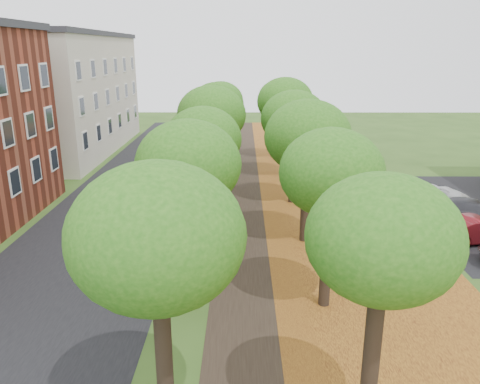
{
  "coord_description": "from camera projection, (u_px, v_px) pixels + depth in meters",
  "views": [
    {
      "loc": [
        -0.38,
        -9.21,
        8.98
      ],
      "look_at": [
        -0.5,
        11.88,
        2.5
      ],
      "focal_mm": 35.0,
      "sensor_mm": 36.0,
      "label": 1
    }
  ],
  "objects": [
    {
      "name": "tree_row_east",
      "position": [
        300.0,
        129.0,
        24.3
      ],
      "size": [
        3.68,
        33.68,
        6.61
      ],
      "color": "black",
      "rests_on": "ground"
    },
    {
      "name": "car_white",
      "position": [
        432.0,
        195.0,
        27.98
      ],
      "size": [
        4.69,
        2.74,
        1.23
      ],
      "primitive_type": "imported",
      "rotation": [
        0.0,
        0.0,
        1.74
      ],
      "color": "silver",
      "rests_on": "ground"
    },
    {
      "name": "building_cream",
      "position": [
        56.0,
        93.0,
        41.55
      ],
      "size": [
        10.3,
        20.3,
        10.4
      ],
      "color": "beige",
      "rests_on": "ground"
    },
    {
      "name": "tree_row_west",
      "position": [
        208.0,
        129.0,
        24.32
      ],
      "size": [
        3.68,
        33.68,
        6.61
      ],
      "color": "black",
      "rests_on": "ground"
    },
    {
      "name": "car_red",
      "position": [
        478.0,
        229.0,
        22.52
      ],
      "size": [
        4.08,
        2.15,
        1.28
      ],
      "primitive_type": "imported",
      "rotation": [
        0.0,
        0.0,
        1.79
      ],
      "color": "maroon",
      "rests_on": "ground"
    },
    {
      "name": "leaf_verge",
      "position": [
        340.0,
        219.0,
        25.75
      ],
      "size": [
        7.5,
        70.0,
        0.01
      ],
      "primitive_type": "cube",
      "color": "#B77521",
      "rests_on": "ground"
    },
    {
      "name": "footpath",
      "position": [
        249.0,
        219.0,
        25.78
      ],
      "size": [
        3.2,
        70.0,
        0.01
      ],
      "primitive_type": "cube",
      "color": "black",
      "rests_on": "ground"
    },
    {
      "name": "street_asphalt",
      "position": [
        114.0,
        218.0,
        25.82
      ],
      "size": [
        8.0,
        70.0,
        0.01
      ],
      "primitive_type": "cube",
      "color": "black",
      "rests_on": "ground"
    },
    {
      "name": "car_grey",
      "position": [
        474.0,
        212.0,
        25.03
      ],
      "size": [
        4.67,
        3.21,
        1.25
      ],
      "primitive_type": "imported",
      "rotation": [
        0.0,
        0.0,
        1.2
      ],
      "color": "#35353A",
      "rests_on": "ground"
    }
  ]
}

